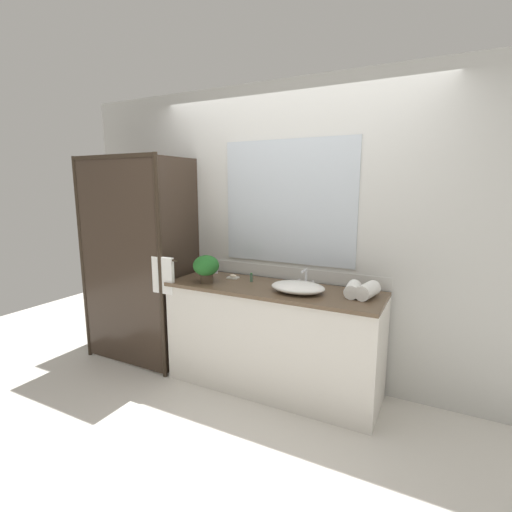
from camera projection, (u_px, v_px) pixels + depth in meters
The scene contains 12 objects.
ground_plane at pixel (271, 387), 3.27m from camera, with size 8.00×8.00×0.00m, color silver.
wall_back_with_mirror at pixel (289, 234), 3.33m from camera, with size 4.40×0.06×2.60m.
vanity_cabinet at pixel (272, 338), 3.19m from camera, with size 1.80×0.58×0.90m.
shower_enclosure at pixel (139, 262), 3.49m from camera, with size 1.20×0.59×2.00m.
sink_basin at pixel (298, 287), 2.95m from camera, with size 0.43×0.31×0.08m, color white.
faucet at pixel (306, 281), 3.10m from camera, with size 0.17×0.14×0.16m.
potted_plant at pixel (206, 267), 3.23m from camera, with size 0.22×0.22×0.24m.
soap_dish at pixel (233, 277), 3.40m from camera, with size 0.10×0.07×0.04m.
amenity_bottle_shampoo at pixel (251, 278), 3.28m from camera, with size 0.02×0.02×0.08m.
amenity_bottle_body_wash at pixel (216, 269), 3.59m from camera, with size 0.03×0.03×0.09m.
rolled_towel_near_edge at pixel (368, 291), 2.79m from camera, with size 0.11×0.11×0.23m, color white.
rolled_towel_middle at pixel (353, 289), 2.84m from camera, with size 0.11×0.11×0.21m, color white.
Camera 1 is at (1.26, -2.73, 1.72)m, focal length 26.38 mm.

